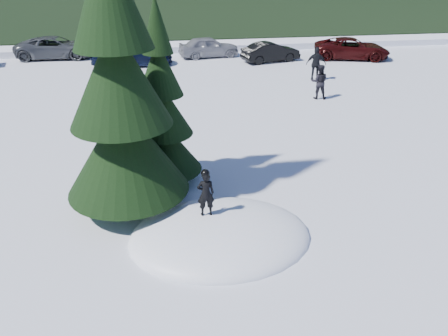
{
  "coord_description": "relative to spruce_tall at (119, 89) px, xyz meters",
  "views": [
    {
      "loc": [
        -1.28,
        -8.77,
        6.28
      ],
      "look_at": [
        0.34,
        1.58,
        1.1
      ],
      "focal_mm": 35.0,
      "sensor_mm": 36.0,
      "label": 1
    }
  ],
  "objects": [
    {
      "name": "ground",
      "position": [
        2.2,
        -1.8,
        -3.32
      ],
      "size": [
        200.0,
        200.0,
        0.0
      ],
      "primitive_type": "plane",
      "color": "white",
      "rests_on": "ground"
    },
    {
      "name": "snow_mound",
      "position": [
        2.2,
        -1.8,
        -3.32
      ],
      "size": [
        4.48,
        3.52,
        0.96
      ],
      "primitive_type": "ellipsoid",
      "color": "white",
      "rests_on": "ground"
    },
    {
      "name": "spruce_tall",
      "position": [
        0.0,
        0.0,
        0.0
      ],
      "size": [
        3.2,
        3.2,
        8.6
      ],
      "color": "#311D10",
      "rests_on": "ground"
    },
    {
      "name": "spruce_short",
      "position": [
        1.0,
        1.4,
        -1.22
      ],
      "size": [
        2.2,
        2.2,
        5.37
      ],
      "color": "#311D10",
      "rests_on": "ground"
    },
    {
      "name": "child_skier",
      "position": [
        1.9,
        -1.46,
        -2.26
      ],
      "size": [
        0.43,
        0.29,
        1.16
      ],
      "primitive_type": "imported",
      "rotation": [
        0.0,
        0.0,
        3.17
      ],
      "color": "black",
      "rests_on": "snow_mound"
    },
    {
      "name": "adult_0",
      "position": [
        8.49,
        8.72,
        -2.51
      ],
      "size": [
        0.93,
        0.81,
        1.62
      ],
      "primitive_type": "imported",
      "rotation": [
        0.0,
        0.0,
        2.85
      ],
      "color": "black",
      "rests_on": "ground"
    },
    {
      "name": "adult_1",
      "position": [
        9.47,
        11.92,
        -2.42
      ],
      "size": [
        1.14,
        0.76,
        1.79
      ],
      "primitive_type": "imported",
      "rotation": [
        0.0,
        0.0,
        2.8
      ],
      "color": "black",
      "rests_on": "ground"
    },
    {
      "name": "car_2",
      "position": [
        -5.48,
        19.91,
        -2.62
      ],
      "size": [
        5.09,
        2.47,
        1.4
      ],
      "primitive_type": "imported",
      "rotation": [
        0.0,
        0.0,
        1.54
      ],
      "color": "#44474B",
      "rests_on": "ground"
    },
    {
      "name": "car_3",
      "position": [
        -0.49,
        17.01,
        -2.61
      ],
      "size": [
        5.04,
        2.34,
        1.43
      ],
      "primitive_type": "imported",
      "rotation": [
        0.0,
        0.0,
        1.64
      ],
      "color": "black",
      "rests_on": "ground"
    },
    {
      "name": "car_4",
      "position": [
        4.47,
        18.7,
        -2.65
      ],
      "size": [
        4.12,
        2.11,
        1.34
      ],
      "primitive_type": "imported",
      "rotation": [
        0.0,
        0.0,
        1.71
      ],
      "color": "gray",
      "rests_on": "ground"
    },
    {
      "name": "car_5",
      "position": [
        8.2,
        16.73,
        -2.71
      ],
      "size": [
        3.9,
        2.16,
        1.22
      ],
      "primitive_type": "imported",
      "rotation": [
        0.0,
        0.0,
        1.82
      ],
      "color": "black",
      "rests_on": "ground"
    },
    {
      "name": "car_6",
      "position": [
        13.64,
        16.75,
        -2.65
      ],
      "size": [
        5.23,
        3.45,
        1.33
      ],
      "primitive_type": "imported",
      "rotation": [
        0.0,
        0.0,
        1.29
      ],
      "color": "black",
      "rests_on": "ground"
    }
  ]
}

